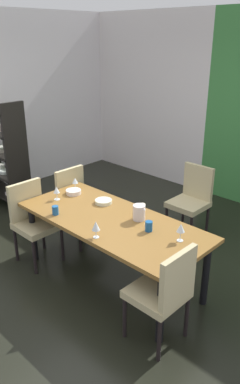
{
  "coord_description": "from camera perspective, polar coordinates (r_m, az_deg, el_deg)",
  "views": [
    {
      "loc": [
        2.81,
        -2.49,
        2.46
      ],
      "look_at": [
        0.15,
        0.25,
        0.85
      ],
      "focal_mm": 35.0,
      "sensor_mm": 36.0,
      "label": 1
    }
  ],
  "objects": [
    {
      "name": "wine_glass_right",
      "position": [
        4.52,
        -6.87,
        1.68
      ],
      "size": [
        0.07,
        0.07,
        0.15
      ],
      "color": "silver",
      "rests_on": "dining_table"
    },
    {
      "name": "chair_left_near",
      "position": [
        4.39,
        -13.13,
        -3.88
      ],
      "size": [
        0.44,
        0.44,
        0.93
      ],
      "rotation": [
        0.0,
        0.0,
        -1.57
      ],
      "color": "tan",
      "rests_on": "ground_plane"
    },
    {
      "name": "wine_glass_east",
      "position": [
        3.41,
        9.25,
        -5.48
      ],
      "size": [
        0.07,
        0.07,
        0.17
      ],
      "color": "silver",
      "rests_on": "dining_table"
    },
    {
      "name": "display_shelf",
      "position": [
        5.96,
        -17.61,
        5.88
      ],
      "size": [
        0.9,
        0.36,
        1.62
      ],
      "color": "black",
      "rests_on": "ground_plane"
    },
    {
      "name": "pitcher_north",
      "position": [
        3.77,
        2.93,
        -3.12
      ],
      "size": [
        0.14,
        0.13,
        0.16
      ],
      "color": "silver",
      "rests_on": "dining_table"
    },
    {
      "name": "chair_head_far",
      "position": [
        4.9,
        10.89,
        -0.83
      ],
      "size": [
        0.44,
        0.45,
        0.93
      ],
      "rotation": [
        0.0,
        0.0,
        3.14
      ],
      "color": "tan",
      "rests_on": "ground_plane"
    },
    {
      "name": "dining_table",
      "position": [
        3.85,
        -1.34,
        -5.16
      ],
      "size": [
        2.07,
        0.9,
        0.73
      ],
      "color": "brown",
      "rests_on": "ground_plane"
    },
    {
      "name": "back_panel_interior",
      "position": [
        6.94,
        4.16,
        14.2
      ],
      "size": [
        2.53,
        0.1,
        2.85
      ],
      "primitive_type": "cube",
      "color": "silver",
      "rests_on": "ground_plane"
    },
    {
      "name": "ground_plane",
      "position": [
        4.49,
        -3.74,
        -10.54
      ],
      "size": [
        5.72,
        5.63,
        0.02
      ],
      "primitive_type": "cube",
      "color": "black"
    },
    {
      "name": "chair_left_far",
      "position": [
        4.73,
        -6.6,
        -1.41
      ],
      "size": [
        0.44,
        0.44,
        0.93
      ],
      "rotation": [
        0.0,
        0.0,
        -1.57
      ],
      "color": "tan",
      "rests_on": "ground_plane"
    },
    {
      "name": "wine_glass_near_shelf",
      "position": [
        4.27,
        -9.66,
        0.26
      ],
      "size": [
        0.07,
        0.07,
        0.16
      ],
      "color": "silver",
      "rests_on": "dining_table"
    },
    {
      "name": "chair_right_near",
      "position": [
        3.18,
        6.8,
        -14.69
      ],
      "size": [
        0.44,
        0.44,
        0.93
      ],
      "rotation": [
        0.0,
        0.0,
        1.57
      ],
      "color": "tan",
      "rests_on": "ground_plane"
    },
    {
      "name": "cup_rear",
      "position": [
        3.94,
        -9.83,
        -2.77
      ],
      "size": [
        0.07,
        0.07,
        0.09
      ],
      "primitive_type": "cylinder",
      "color": "#1C5491",
      "rests_on": "dining_table"
    },
    {
      "name": "wine_glass_front",
      "position": [
        3.43,
        -3.71,
        -5.2
      ],
      "size": [
        0.08,
        0.08,
        0.16
      ],
      "color": "silver",
      "rests_on": "dining_table"
    },
    {
      "name": "serving_bowl_south",
      "position": [
        4.16,
        -2.52,
        -1.46
      ],
      "size": [
        0.19,
        0.19,
        0.04
      ],
      "primitive_type": "cylinder",
      "color": "beige",
      "rests_on": "dining_table"
    },
    {
      "name": "cup_west",
      "position": [
        3.58,
        4.41,
        -5.22
      ],
      "size": [
        0.07,
        0.07,
        0.1
      ],
      "primitive_type": "cylinder",
      "color": "#164E8D",
      "rests_on": "dining_table"
    },
    {
      "name": "cup_near_window",
      "position": [
        3.96,
        3.36,
        -2.42
      ],
      "size": [
        0.07,
        0.07,
        0.09
      ],
      "primitive_type": "cylinder",
      "color": "#F6E5C6",
      "rests_on": "dining_table"
    },
    {
      "name": "serving_bowl_left",
      "position": [
        4.43,
        -7.1,
        0.03
      ],
      "size": [
        0.18,
        0.18,
        0.05
      ],
      "primitive_type": "cylinder",
      "color": "silver",
      "rests_on": "dining_table"
    }
  ]
}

